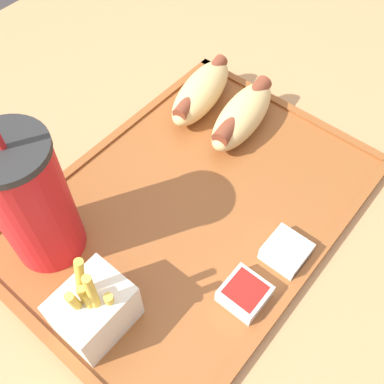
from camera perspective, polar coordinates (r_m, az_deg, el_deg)
ground_plane at (r=1.24m, az=0.10°, el=-21.11°), size 8.00×8.00×0.00m
dining_table at (r=0.90m, az=0.14°, el=-15.52°), size 1.35×1.13×0.72m
food_tray at (r=0.58m, az=0.00°, el=-1.99°), size 0.47×0.33×0.01m
soda_cup at (r=0.50m, az=-19.72°, el=-1.20°), size 0.08×0.08×0.21m
hot_dog_far at (r=0.67m, az=1.17°, el=12.65°), size 0.15×0.08×0.05m
hot_dog_near at (r=0.64m, az=6.42°, el=9.74°), size 0.15×0.07×0.05m
fries_carton at (r=0.48m, az=-12.32°, el=-14.33°), size 0.08×0.06×0.12m
sauce_cup_mayo at (r=0.54m, az=11.88°, el=-7.34°), size 0.05×0.05×0.02m
sauce_cup_ketchup at (r=0.51m, az=6.70°, el=-12.66°), size 0.05×0.05×0.02m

